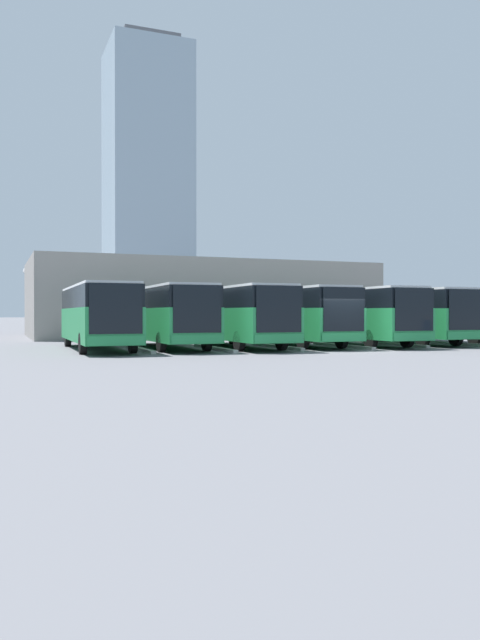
{
  "coord_description": "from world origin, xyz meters",
  "views": [
    {
      "loc": [
        15.53,
        25.68,
        1.79
      ],
      "look_at": [
        3.22,
        -5.59,
        1.45
      ],
      "focal_mm": 35.0,
      "sensor_mm": 36.0,
      "label": 1
    }
  ],
  "objects": [
    {
      "name": "ground_plane",
      "position": [
        0.0,
        0.0,
        0.0
      ],
      "size": [
        600.0,
        600.0,
        0.0
      ],
      "primitive_type": "plane",
      "color": "#5B5B60"
    },
    {
      "name": "bus_0",
      "position": [
        -10.79,
        -5.55,
        1.78
      ],
      "size": [
        2.66,
        11.26,
        3.18
      ],
      "rotation": [
        0.0,
        0.0,
        -0.01
      ],
      "color": "#238447",
      "rests_on": "ground_plane"
    },
    {
      "name": "curb_divider_0",
      "position": [
        -8.99,
        -3.89,
        0.07
      ],
      "size": [
        0.32,
        6.26,
        0.15
      ],
      "primitive_type": "cube",
      "rotation": [
        0.0,
        0.0,
        -0.01
      ],
      "color": "#B2B2AD",
      "rests_on": "ground_plane"
    },
    {
      "name": "bus_1",
      "position": [
        -7.2,
        -5.51,
        1.78
      ],
      "size": [
        2.66,
        11.26,
        3.18
      ],
      "rotation": [
        0.0,
        0.0,
        -0.01
      ],
      "color": "#238447",
      "rests_on": "ground_plane"
    },
    {
      "name": "curb_divider_1",
      "position": [
        -5.4,
        -3.85,
        0.07
      ],
      "size": [
        0.32,
        6.26,
        0.15
      ],
      "primitive_type": "cube",
      "rotation": [
        0.0,
        0.0,
        -0.01
      ],
      "color": "#B2B2AD",
      "rests_on": "ground_plane"
    },
    {
      "name": "bus_2",
      "position": [
        -3.6,
        -5.06,
        1.78
      ],
      "size": [
        2.66,
        11.26,
        3.18
      ],
      "rotation": [
        0.0,
        0.0,
        -0.01
      ],
      "color": "#238447",
      "rests_on": "ground_plane"
    },
    {
      "name": "curb_divider_2",
      "position": [
        -1.8,
        -3.4,
        0.07
      ],
      "size": [
        0.32,
        6.26,
        0.15
      ],
      "primitive_type": "cube",
      "rotation": [
        0.0,
        0.0,
        -0.01
      ],
      "color": "#B2B2AD",
      "rests_on": "ground_plane"
    },
    {
      "name": "bus_3",
      "position": [
        0.0,
        -5.66,
        1.78
      ],
      "size": [
        2.66,
        11.26,
        3.18
      ],
      "rotation": [
        0.0,
        0.0,
        -0.01
      ],
      "color": "#238447",
      "rests_on": "ground_plane"
    },
    {
      "name": "curb_divider_3",
      "position": [
        1.8,
        -4.0,
        0.07
      ],
      "size": [
        0.32,
        6.26,
        0.15
      ],
      "primitive_type": "cube",
      "rotation": [
        0.0,
        0.0,
        -0.01
      ],
      "color": "#B2B2AD",
      "rests_on": "ground_plane"
    },
    {
      "name": "bus_4",
      "position": [
        3.6,
        -5.24,
        1.78
      ],
      "size": [
        2.66,
        11.26,
        3.18
      ],
      "rotation": [
        0.0,
        0.0,
        -0.01
      ],
      "color": "#238447",
      "rests_on": "ground_plane"
    },
    {
      "name": "curb_divider_4",
      "position": [
        5.4,
        -3.58,
        0.07
      ],
      "size": [
        0.32,
        6.26,
        0.15
      ],
      "primitive_type": "cube",
      "rotation": [
        0.0,
        0.0,
        -0.01
      ],
      "color": "#B2B2AD",
      "rests_on": "ground_plane"
    },
    {
      "name": "bus_5",
      "position": [
        7.2,
        -5.99,
        1.78
      ],
      "size": [
        2.66,
        11.26,
        3.18
      ],
      "rotation": [
        0.0,
        0.0,
        -0.01
      ],
      "color": "#238447",
      "rests_on": "ground_plane"
    },
    {
      "name": "curb_divider_5",
      "position": [
        8.99,
        -4.33,
        0.07
      ],
      "size": [
        0.32,
        6.26,
        0.15
      ],
      "primitive_type": "cube",
      "rotation": [
        0.0,
        0.0,
        -0.01
      ],
      "color": "#B2B2AD",
      "rests_on": "ground_plane"
    },
    {
      "name": "bus_6",
      "position": [
        10.79,
        -5.76,
        1.78
      ],
      "size": [
        2.66,
        11.26,
        3.18
      ],
      "rotation": [
        0.0,
        0.0,
        -0.01
      ],
      "color": "#238447",
      "rests_on": "ground_plane"
    },
    {
      "name": "station_building",
      "position": [
        0.0,
        -23.15,
        2.94
      ],
      "size": [
        26.42,
        16.74,
        5.83
      ],
      "color": "gray",
      "rests_on": "ground_plane"
    },
    {
      "name": "office_tower",
      "position": [
        -24.18,
        -145.89,
        38.4
      ],
      "size": [
        21.83,
        21.83,
        78.0
      ],
      "color": "#93A8B7",
      "rests_on": "ground_plane"
    }
  ]
}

